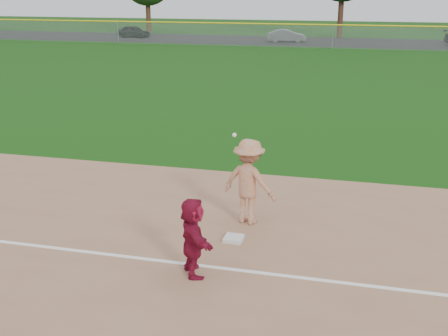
% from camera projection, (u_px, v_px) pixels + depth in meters
% --- Properties ---
extents(ground, '(160.00, 160.00, 0.00)m').
position_uv_depth(ground, '(207.00, 248.00, 11.75)').
color(ground, '#13440D').
rests_on(ground, ground).
extents(foul_line, '(60.00, 0.10, 0.01)m').
position_uv_depth(foul_line, '(195.00, 265.00, 11.00)').
color(foul_line, white).
rests_on(foul_line, infield_dirt).
extents(parking_asphalt, '(120.00, 10.00, 0.01)m').
position_uv_depth(parking_asphalt, '(336.00, 42.00, 54.16)').
color(parking_asphalt, black).
rests_on(parking_asphalt, ground).
extents(first_base, '(0.40, 0.40, 0.09)m').
position_uv_depth(first_base, '(234.00, 239.00, 12.06)').
color(first_base, silver).
rests_on(first_base, infield_dirt).
extents(base_runner, '(1.10, 1.47, 1.54)m').
position_uv_depth(base_runner, '(193.00, 237.00, 10.44)').
color(base_runner, maroon).
rests_on(base_runner, infield_dirt).
extents(car_left, '(3.76, 2.08, 1.21)m').
position_uv_depth(car_left, '(134.00, 32.00, 58.66)').
color(car_left, black).
rests_on(car_left, parking_asphalt).
extents(car_mid, '(3.83, 2.01, 1.20)m').
position_uv_depth(car_mid, '(286.00, 36.00, 53.96)').
color(car_mid, '#595B60').
rests_on(car_mid, parking_asphalt).
extents(first_base_play, '(1.44, 1.41, 2.33)m').
position_uv_depth(first_base_play, '(249.00, 182.00, 12.71)').
color(first_base_play, '#A3A3A6').
rests_on(first_base_play, infield_dirt).
extents(outfield_fence, '(110.00, 0.12, 110.00)m').
position_uv_depth(outfield_fence, '(333.00, 25.00, 48.02)').
color(outfield_fence, '#999EA0').
rests_on(outfield_fence, ground).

